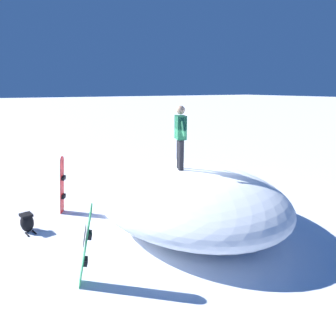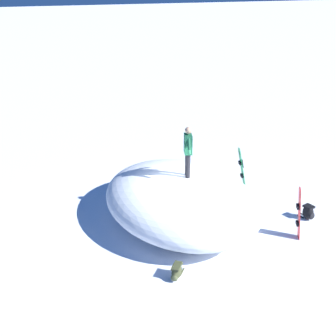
{
  "view_description": "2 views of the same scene",
  "coord_description": "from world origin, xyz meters",
  "px_view_note": "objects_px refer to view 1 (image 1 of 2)",
  "views": [
    {
      "loc": [
        -6.49,
        4.13,
        3.46
      ],
      "look_at": [
        0.12,
        0.31,
        1.39
      ],
      "focal_mm": 31.62,
      "sensor_mm": 36.0,
      "label": 1
    },
    {
      "loc": [
        10.33,
        -4.93,
        7.0
      ],
      "look_at": [
        -0.01,
        -0.54,
        2.06
      ],
      "focal_mm": 46.22,
      "sensor_mm": 36.0,
      "label": 2
    }
  ],
  "objects_px": {
    "backpack_near": "(177,182)",
    "backpack_far": "(27,222)",
    "snowboard_secondary_upright": "(62,184)",
    "snowboard_primary_upright": "(86,244)",
    "snowboarder_standing": "(180,134)"
  },
  "relations": [
    {
      "from": "backpack_near",
      "to": "backpack_far",
      "type": "relative_size",
      "value": 1.09
    },
    {
      "from": "backpack_far",
      "to": "snowboard_secondary_upright",
      "type": "bearing_deg",
      "value": -54.82
    },
    {
      "from": "backpack_near",
      "to": "backpack_far",
      "type": "bearing_deg",
      "value": 102.09
    },
    {
      "from": "backpack_near",
      "to": "snowboard_secondary_upright",
      "type": "bearing_deg",
      "value": 94.87
    },
    {
      "from": "snowboard_secondary_upright",
      "to": "backpack_near",
      "type": "bearing_deg",
      "value": -85.13
    },
    {
      "from": "snowboard_primary_upright",
      "to": "snowboarder_standing",
      "type": "bearing_deg",
      "value": -64.97
    },
    {
      "from": "backpack_far",
      "to": "snowboarder_standing",
      "type": "bearing_deg",
      "value": -113.08
    },
    {
      "from": "snowboard_secondary_upright",
      "to": "backpack_far",
      "type": "distance_m",
      "value": 1.42
    },
    {
      "from": "snowboard_primary_upright",
      "to": "backpack_far",
      "type": "height_order",
      "value": "snowboard_primary_upright"
    },
    {
      "from": "backpack_near",
      "to": "backpack_far",
      "type": "distance_m",
      "value": 5.15
    },
    {
      "from": "backpack_near",
      "to": "backpack_far",
      "type": "xyz_separation_m",
      "value": [
        -1.08,
        5.03,
        0.04
      ]
    },
    {
      "from": "snowboarder_standing",
      "to": "snowboard_secondary_upright",
      "type": "bearing_deg",
      "value": 47.91
    },
    {
      "from": "snowboard_primary_upright",
      "to": "backpack_near",
      "type": "relative_size",
      "value": 2.53
    },
    {
      "from": "snowboard_primary_upright",
      "to": "backpack_near",
      "type": "bearing_deg",
      "value": -47.75
    },
    {
      "from": "snowboarder_standing",
      "to": "backpack_far",
      "type": "relative_size",
      "value": 2.8
    }
  ]
}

